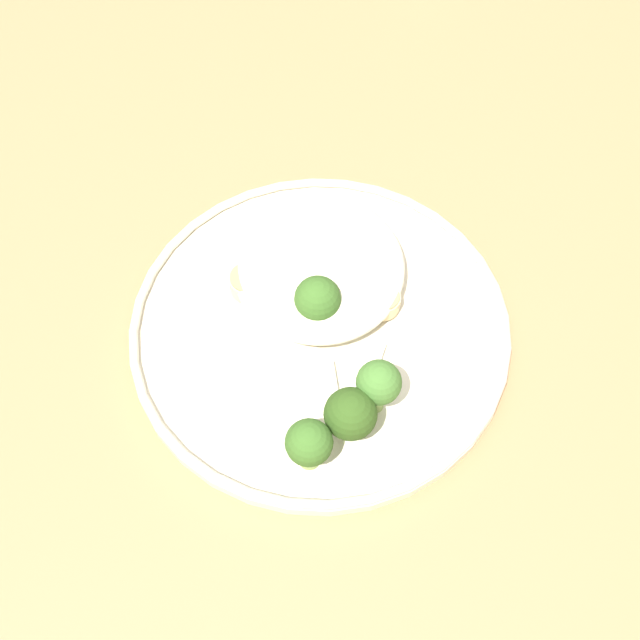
% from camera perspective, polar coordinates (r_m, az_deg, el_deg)
% --- Properties ---
extents(ground, '(6.00, 6.00, 0.00)m').
position_cam_1_polar(ground, '(1.31, 0.51, -19.76)').
color(ground, '#47423D').
extents(wooden_dining_table, '(1.40, 1.00, 0.74)m').
position_cam_1_polar(wooden_dining_table, '(0.67, 0.94, -8.35)').
color(wooden_dining_table, '#9E754C').
rests_on(wooden_dining_table, ground).
extents(dinner_plate, '(0.29, 0.29, 0.02)m').
position_cam_1_polar(dinner_plate, '(0.62, 0.00, -0.56)').
color(dinner_plate, beige).
rests_on(dinner_plate, wooden_dining_table).
extents(noodle_bed, '(0.14, 0.13, 0.03)m').
position_cam_1_polar(noodle_bed, '(0.63, -0.08, 3.87)').
color(noodle_bed, beige).
rests_on(noodle_bed, dinner_plate).
extents(seared_scallop_front_small, '(0.02, 0.02, 0.02)m').
position_cam_1_polar(seared_scallop_front_small, '(0.63, -2.73, 3.53)').
color(seared_scallop_front_small, '#E5C689').
rests_on(seared_scallop_front_small, dinner_plate).
extents(seared_scallop_right_edge, '(0.03, 0.03, 0.02)m').
position_cam_1_polar(seared_scallop_right_edge, '(0.63, -5.05, 2.66)').
color(seared_scallop_right_edge, '#E5C689').
rests_on(seared_scallop_right_edge, dinner_plate).
extents(seared_scallop_rear_pale, '(0.03, 0.03, 0.02)m').
position_cam_1_polar(seared_scallop_rear_pale, '(0.63, 1.11, 3.39)').
color(seared_scallop_rear_pale, beige).
rests_on(seared_scallop_rear_pale, dinner_plate).
extents(seared_scallop_left_edge, '(0.03, 0.03, 0.01)m').
position_cam_1_polar(seared_scallop_left_edge, '(0.61, -0.26, -0.36)').
color(seared_scallop_left_edge, beige).
rests_on(seared_scallop_left_edge, dinner_plate).
extents(seared_scallop_tiny_bay, '(0.02, 0.02, 0.02)m').
position_cam_1_polar(seared_scallop_tiny_bay, '(0.64, 2.75, 4.19)').
color(seared_scallop_tiny_bay, beige).
rests_on(seared_scallop_tiny_bay, dinner_plate).
extents(seared_scallop_tilted_round, '(0.03, 0.03, 0.01)m').
position_cam_1_polar(seared_scallop_tilted_round, '(0.62, 4.45, 1.33)').
color(seared_scallop_tilted_round, '#E5C689').
rests_on(seared_scallop_tilted_round, dinner_plate).
extents(seared_scallop_on_noodles, '(0.03, 0.03, 0.01)m').
position_cam_1_polar(seared_scallop_on_noodles, '(0.61, 1.49, 1.05)').
color(seared_scallop_on_noodles, beige).
rests_on(seared_scallop_on_noodles, dinner_plate).
extents(broccoli_floret_small_sprig, '(0.04, 0.04, 0.05)m').
position_cam_1_polar(broccoli_floret_small_sprig, '(0.55, 2.17, -6.70)').
color(broccoli_floret_small_sprig, '#7A994C').
rests_on(broccoli_floret_small_sprig, dinner_plate).
extents(broccoli_floret_center_pile, '(0.03, 0.03, 0.05)m').
position_cam_1_polar(broccoli_floret_center_pile, '(0.54, -0.78, -8.76)').
color(broccoli_floret_center_pile, '#89A356').
rests_on(broccoli_floret_center_pile, dinner_plate).
extents(broccoli_floret_front_edge, '(0.03, 0.03, 0.05)m').
position_cam_1_polar(broccoli_floret_front_edge, '(0.55, 4.17, -4.53)').
color(broccoli_floret_front_edge, '#7A994C').
rests_on(broccoli_floret_front_edge, dinner_plate).
extents(broccoli_floret_split_head, '(0.04, 0.04, 0.05)m').
position_cam_1_polar(broccoli_floret_split_head, '(0.60, -0.17, 1.44)').
color(broccoli_floret_split_head, '#7A994C').
rests_on(broccoli_floret_split_head, dinner_plate).
extents(onion_sliver_curled_piece, '(0.04, 0.02, 0.00)m').
position_cam_1_polar(onion_sliver_curled_piece, '(0.59, 3.89, -3.44)').
color(onion_sliver_curled_piece, silver).
rests_on(onion_sliver_curled_piece, dinner_plate).
extents(onion_sliver_long_sliver, '(0.06, 0.01, 0.00)m').
position_cam_1_polar(onion_sliver_long_sliver, '(0.58, 1.21, -5.44)').
color(onion_sliver_long_sliver, silver).
rests_on(onion_sliver_long_sliver, dinner_plate).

